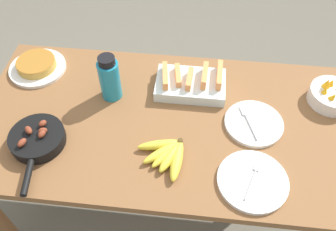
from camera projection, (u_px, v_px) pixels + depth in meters
name	position (u px, v px, depth m)	size (l,w,h in m)	color
ground_plane	(168.00, 201.00, 2.05)	(14.00, 14.00, 0.00)	#666051
dining_table	(168.00, 135.00, 1.56)	(1.60, 0.81, 0.75)	brown
banana_bunch	(168.00, 154.00, 1.35)	(0.19, 0.20, 0.04)	yellow
melon_tray	(191.00, 83.00, 1.56)	(0.30, 0.20, 0.10)	silver
skillet	(37.00, 139.00, 1.38)	(0.21, 0.36, 0.08)	black
frittata_plate_center	(37.00, 66.00, 1.65)	(0.26, 0.26, 0.05)	silver
empty_plate_near_front	(254.00, 123.00, 1.45)	(0.24, 0.24, 0.02)	silver
empty_plate_far_left	(253.00, 181.00, 1.28)	(0.26, 0.26, 0.02)	silver
fruit_bowl_mango	(332.00, 95.00, 1.51)	(0.19, 0.19, 0.12)	silver
water_bottle	(110.00, 78.00, 1.49)	(0.09, 0.09, 0.21)	teal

